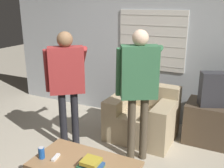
% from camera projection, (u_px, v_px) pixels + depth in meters
% --- Properties ---
extents(wall_back, '(5.20, 0.08, 2.55)m').
position_uv_depth(wall_back, '(141.00, 45.00, 4.38)').
color(wall_back, '#ADB2B7').
rests_on(wall_back, ground_plane).
extents(armchair_beige, '(0.97, 0.79, 0.78)m').
position_uv_depth(armchair_beige, '(143.00, 117.00, 3.93)').
color(armchair_beige, tan).
rests_on(armchair_beige, ground_plane).
extents(coffee_table, '(1.09, 0.60, 0.39)m').
position_uv_depth(coffee_table, '(84.00, 166.00, 2.69)').
color(coffee_table, '#9E754C').
rests_on(coffee_table, ground_plane).
extents(tv_stand, '(1.04, 0.55, 0.59)m').
position_uv_depth(tv_stand, '(223.00, 125.00, 3.73)').
color(tv_stand, '#4C3D2D').
rests_on(tv_stand, ground_plane).
extents(person_left_standing, '(0.54, 0.81, 1.62)m').
position_uv_depth(person_left_standing, '(67.00, 77.00, 3.44)').
color(person_left_standing, black).
rests_on(person_left_standing, ground_plane).
extents(person_right_standing, '(0.55, 0.83, 1.68)m').
position_uv_depth(person_right_standing, '(139.00, 81.00, 3.15)').
color(person_right_standing, '#4C4233').
rests_on(person_right_standing, ground_plane).
extents(book_stack, '(0.25, 0.18, 0.09)m').
position_uv_depth(book_stack, '(91.00, 164.00, 2.59)').
color(book_stack, '#33754C').
rests_on(book_stack, coffee_table).
extents(soda_can, '(0.07, 0.07, 0.13)m').
position_uv_depth(soda_can, '(41.00, 153.00, 2.75)').
color(soda_can, '#194C9E').
rests_on(soda_can, coffee_table).
extents(spare_remote, '(0.06, 0.13, 0.02)m').
position_uv_depth(spare_remote, '(56.00, 157.00, 2.76)').
color(spare_remote, white).
rests_on(spare_remote, coffee_table).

